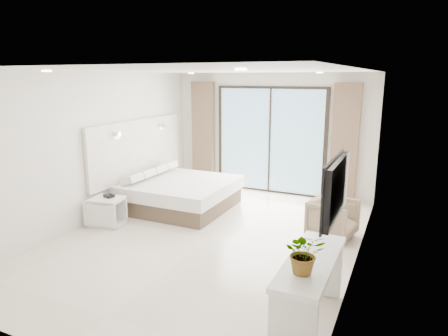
% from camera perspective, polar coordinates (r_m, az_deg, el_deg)
% --- Properties ---
extents(ground, '(6.20, 6.20, 0.00)m').
position_cam_1_polar(ground, '(6.68, -2.22, -10.09)').
color(ground, beige).
rests_on(ground, ground).
extents(room_shell, '(4.62, 6.22, 2.72)m').
position_cam_1_polar(room_shell, '(7.07, -0.62, 4.55)').
color(room_shell, silver).
rests_on(room_shell, ground).
extents(bed, '(2.02, 1.93, 0.70)m').
position_cam_1_polar(bed, '(8.17, -6.49, -3.61)').
color(bed, brown).
rests_on(bed, ground).
extents(nightstand, '(0.63, 0.55, 0.51)m').
position_cam_1_polar(nightstand, '(7.47, -16.34, -6.01)').
color(nightstand, silver).
rests_on(nightstand, ground).
extents(phone, '(0.19, 0.16, 0.06)m').
position_cam_1_polar(phone, '(7.42, -16.10, -3.83)').
color(phone, black).
rests_on(phone, nightstand).
extents(console_desk, '(0.47, 1.50, 0.77)m').
position_cam_1_polar(console_desk, '(4.42, 12.24, -15.09)').
color(console_desk, silver).
rests_on(console_desk, ground).
extents(plant, '(0.51, 0.53, 0.33)m').
position_cam_1_polar(plant, '(3.97, 11.41, -12.39)').
color(plant, '#33662D').
rests_on(plant, console_desk).
extents(armchair, '(0.77, 0.81, 0.71)m').
position_cam_1_polar(armchair, '(6.88, 15.31, -6.72)').
color(armchair, '#967C62').
rests_on(armchair, ground).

